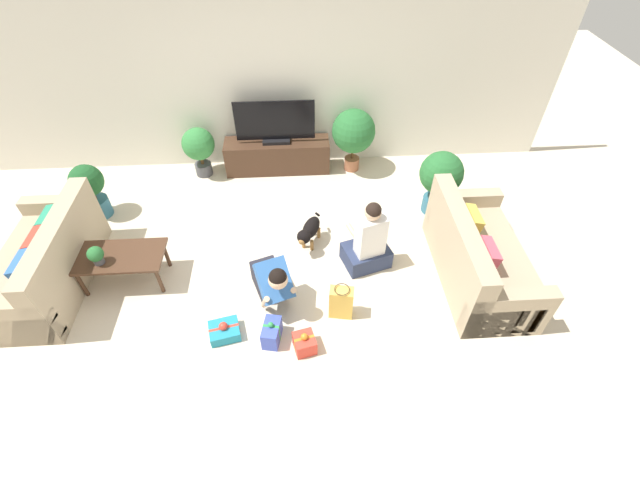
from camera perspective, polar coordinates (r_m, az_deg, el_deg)
The scene contains 19 objects.
ground_plane at distance 4.98m, azimuth -7.30°, elevation -6.53°, with size 16.00×16.00×0.00m, color beige.
wall_back at distance 6.32m, azimuth -7.69°, elevation 20.41°, with size 8.40×0.06×2.60m.
sofa_left at distance 5.67m, azimuth -32.71°, elevation -2.73°, with size 0.86×1.71×0.87m.
sofa_right at distance 5.16m, azimuth 20.21°, elevation -2.19°, with size 0.86×1.71×0.87m.
coffee_table at distance 5.26m, azimuth -25.07°, elevation -2.23°, with size 0.97×0.52×0.41m.
tv_console at distance 6.58m, azimuth -5.67°, elevation 11.11°, with size 1.54×0.39×0.48m.
tv at distance 6.31m, azimuth -6.01°, elevation 15.07°, with size 1.13×0.20×0.63m.
potted_plant_corner_right at distance 5.79m, azimuth 15.78°, elevation 8.10°, with size 0.56×0.56×0.90m.
potted_plant_corner_left at distance 6.32m, azimuth -28.37°, elevation 6.15°, with size 0.42×0.42×0.77m.
potted_plant_back_right at distance 6.38m, azimuth 4.49°, elevation 14.11°, with size 0.63×0.63×0.96m.
potted_plant_back_left at distance 6.56m, azimuth -15.86°, elevation 11.91°, with size 0.47×0.47×0.75m.
person_kneeling at distance 4.62m, azimuth -6.41°, elevation -5.39°, with size 0.54×0.79×0.75m.
person_sitting at distance 4.99m, azimuth 6.45°, elevation -0.42°, with size 0.61×0.58×0.96m.
dog at distance 5.24m, azimuth -1.44°, elevation 1.26°, with size 0.34×0.56×0.39m.
gift_box_a at distance 4.64m, azimuth -12.62°, elevation -11.72°, with size 0.36×0.32×0.19m.
gift_box_b at distance 4.49m, azimuth -6.45°, elevation -12.16°, with size 0.22×0.31×0.29m.
gift_box_c at distance 4.42m, azimuth -2.08°, elevation -13.57°, with size 0.25×0.26×0.25m.
gift_bag_a at distance 4.58m, azimuth 2.84°, elevation -8.28°, with size 0.27×0.19×0.43m.
tabletop_plant at distance 5.15m, azimuth -27.72°, elevation -1.78°, with size 0.17×0.17×0.22m.
Camera 1 is at (0.44, -3.13, 3.85)m, focal length 24.00 mm.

